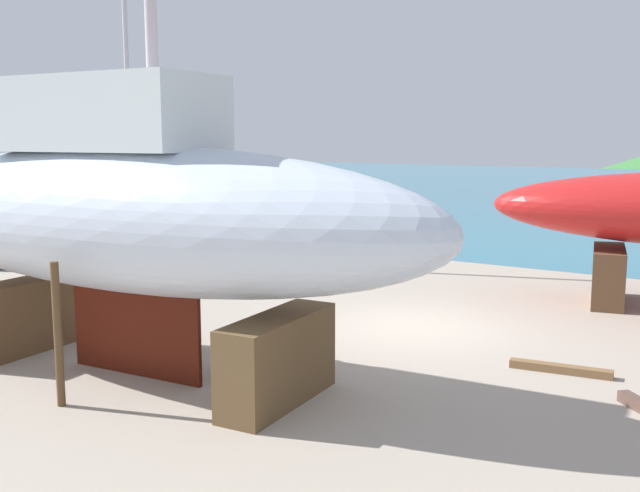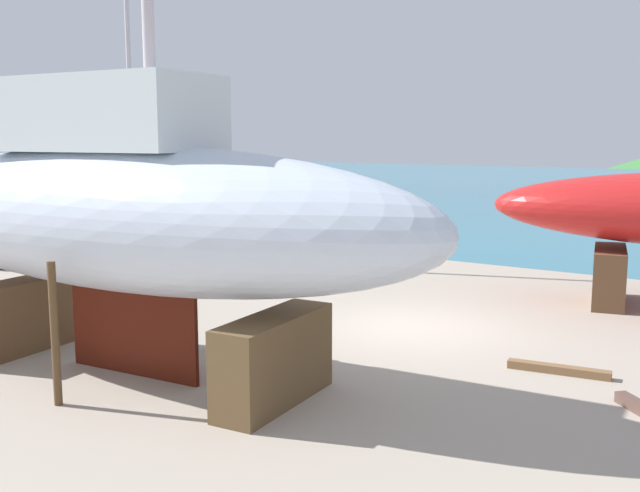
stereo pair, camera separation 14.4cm
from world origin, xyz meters
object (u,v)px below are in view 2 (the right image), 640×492
sailboat_small_center (123,203)px  barrel_tar_black (160,283)px  sailboat_large_starboard (126,211)px  worker (271,228)px  barrel_rust_near (58,285)px  barrel_tipped_center (2,257)px

sailboat_small_center → barrel_tar_black: sailboat_small_center is taller
sailboat_large_starboard → worker: 12.83m
barrel_rust_near → barrel_tar_black: bearing=54.8°
sailboat_large_starboard → barrel_tipped_center: size_ratio=25.11×
sailboat_small_center → barrel_rust_near: 6.28m
barrel_tar_black → sailboat_large_starboard: bearing=-47.5°
worker → barrel_tar_black: (1.62, -6.57, -0.60)m
barrel_tar_black → worker: bearing=103.8°
sailboat_small_center → barrel_tipped_center: 3.93m
sailboat_large_starboard → barrel_rust_near: (-5.67, 2.71, -2.32)m
barrel_rust_near → worker: bearing=91.5°
sailboat_large_starboard → barrel_tar_black: size_ratio=22.30×
barrel_tar_black → barrel_tipped_center: bearing=-179.1°
worker → barrel_tipped_center: worker is taller
barrel_tipped_center → barrel_rust_near: 5.57m
worker → barrel_tipped_center: 8.37m
worker → barrel_tipped_center: size_ratio=2.21×
sailboat_large_starboard → barrel_tar_black: sailboat_large_starboard is taller
sailboat_small_center → barrel_tar_black: size_ratio=13.14×
barrel_tipped_center → barrel_rust_near: (5.25, -1.87, 0.04)m
sailboat_small_center → barrel_tipped_center: size_ratio=14.80×
sailboat_small_center → barrel_rust_near: bearing=-88.4°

